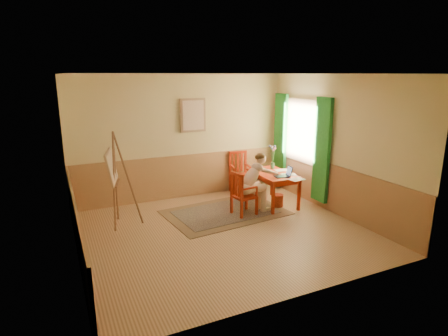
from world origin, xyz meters
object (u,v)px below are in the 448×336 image
chair_left (242,194)px  chair_back (240,172)px  table (273,177)px  easel (114,171)px  figure (254,181)px  laptop (284,174)px

chair_left → chair_back: 1.52m
table → easel: size_ratio=0.68×
table → easel: (-3.30, 0.26, 0.44)m
chair_left → figure: figure is taller
chair_left → figure: 0.37m
figure → easel: 2.76m
table → chair_back: 1.11m
table → easel: 3.34m
figure → chair_back: bearing=74.8°
laptop → easel: easel is taller
chair_back → figure: 1.41m
chair_left → laptop: size_ratio=2.37×
table → chair_left: bearing=-161.9°
laptop → figure: bearing=173.5°
table → figure: 0.69m
table → chair_left: (-0.91, -0.30, -0.18)m
chair_back → chair_left: bearing=-115.3°
chair_left → easel: size_ratio=0.50×
laptop → easel: 3.42m
laptop → chair_back: bearing=102.1°
chair_back → easel: (-3.05, -0.82, 0.57)m
figure → laptop: (0.67, -0.08, 0.07)m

